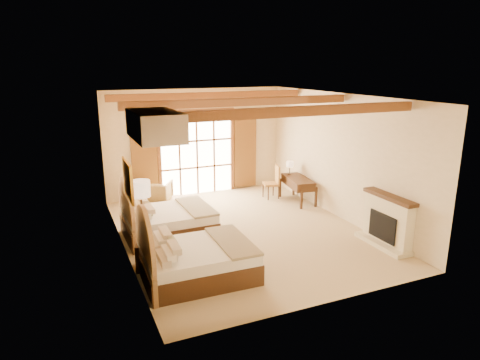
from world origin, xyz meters
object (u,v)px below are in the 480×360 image
desk (297,189)px  nightstand (148,255)px  bed_near (190,259)px  bed_far (163,220)px  armchair (157,193)px

desk → nightstand: bearing=-143.8°
bed_near → desk: bed_near is taller
nightstand → desk: bearing=42.8°
bed_far → desk: (4.22, 1.02, -0.02)m
bed_near → desk: size_ratio=1.47×
nightstand → desk: 5.48m
armchair → desk: bearing=-169.1°
bed_near → nightstand: 0.98m
bed_near → bed_far: bearing=90.8°
bed_near → armchair: bearing=86.1°
bed_near → armchair: (0.40, 4.53, -0.05)m
bed_near → desk: (4.23, 3.25, -0.02)m
bed_far → armchair: bearing=79.3°
bed_far → armchair: size_ratio=2.61×
bed_far → nightstand: bearing=-114.6°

